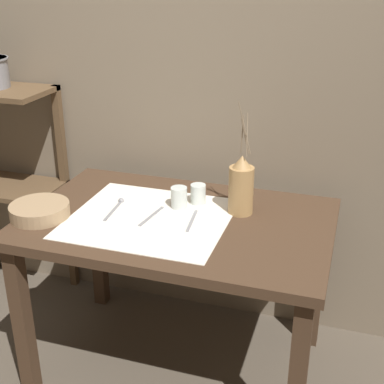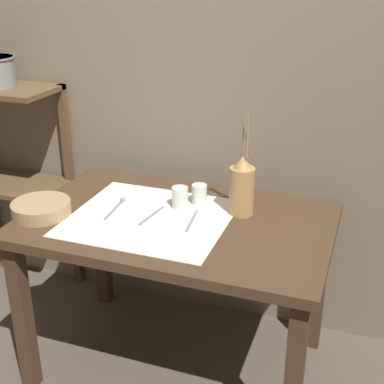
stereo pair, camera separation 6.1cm
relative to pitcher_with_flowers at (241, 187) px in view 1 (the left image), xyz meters
The scene contains 12 objects.
ground_plane 0.87m from the pitcher_with_flowers, 150.80° to the right, with size 12.00×12.00×0.00m, color brown.
stone_wall_back 0.57m from the pitcher_with_flowers, 120.93° to the left, with size 7.00×0.06×2.40m.
wooden_table 0.33m from the pitcher_with_flowers, 150.80° to the right, with size 1.20×0.78×0.72m.
wooden_shelf_unit 1.27m from the pitcher_with_flowers, behind, with size 0.56×0.31×1.11m.
linen_cloth 0.38m from the pitcher_with_flowers, 153.80° to the right, with size 0.61×0.56×0.00m.
pitcher_with_flowers is the anchor object (origin of this frame).
wooden_bowl 0.80m from the pitcher_with_flowers, 159.51° to the right, with size 0.23×0.23×0.05m.
glass_tumbler_near 0.26m from the pitcher_with_flowers, behind, with size 0.07×0.07×0.09m.
glass_tumbler_far 0.20m from the pitcher_with_flowers, behind, with size 0.06×0.06×0.08m.
spoon_outer 0.51m from the pitcher_with_flowers, 169.22° to the right, with size 0.03×0.20×0.02m.
fork_outer 0.37m from the pitcher_with_flowers, 155.21° to the right, with size 0.04×0.19×0.00m.
fork_inner 0.24m from the pitcher_with_flowers, 139.04° to the right, with size 0.03×0.19×0.00m.
Camera 1 is at (0.63, -1.78, 1.65)m, focal length 50.00 mm.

